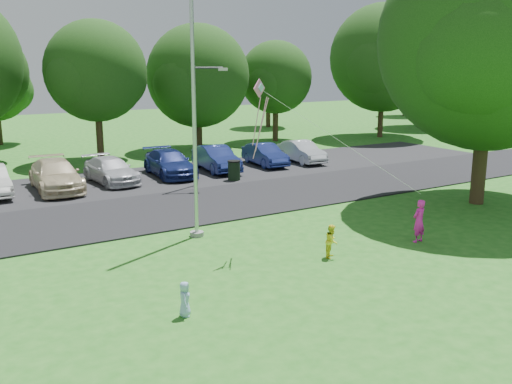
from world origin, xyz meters
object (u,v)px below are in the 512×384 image
woman (419,221)px  child_yellow (332,241)px  child_blue (185,299)px  big_tree (490,45)px  kite (264,105)px  trash_can (234,171)px  flagpole (194,121)px  street_lamp (200,114)px

woman → child_yellow: (-3.59, 0.34, -0.22)m
child_blue → child_yellow: bearing=-49.0°
big_tree → woman: 9.19m
woman → kite: kite is taller
child_yellow → big_tree: bearing=-25.3°
child_yellow → trash_can: bearing=37.3°
flagpole → child_blue: 7.65m
flagpole → big_tree: size_ratio=0.85×
trash_can → woman: (0.29, -12.51, 0.21)m
woman → flagpole: bearing=-44.0°
big_tree → child_yellow: big_tree is taller
kite → street_lamp: bearing=52.5°
big_tree → child_blue: 17.51m
flagpole → kite: flagpole is taller
trash_can → woman: woman is taller
big_tree → woman: (-6.42, -2.51, -6.08)m
flagpole → child_yellow: size_ratio=9.23×
woman → child_blue: size_ratio=1.69×
street_lamp → kite: bearing=-80.5°
street_lamp → woman: (2.35, -12.25, -2.86)m
street_lamp → woman: 12.80m
big_tree → kite: 11.61m
child_yellow → woman: bearing=-43.0°
trash_can → flagpole: bearing=-127.4°
trash_can → kite: 12.14m
child_yellow → kite: size_ratio=0.20×
big_tree → child_blue: bearing=-166.9°
child_blue → trash_can: bearing=-7.4°
street_lamp → child_yellow: bearing=-71.6°
flagpole → kite: 2.88m
flagpole → kite: (1.26, -2.51, 0.66)m
woman → child_blue: 9.54m
trash_can → child_blue: 16.49m
woman → child_blue: bearing=-0.0°
big_tree → child_yellow: size_ratio=10.86×
street_lamp → trash_can: bearing=31.6°
woman → kite: size_ratio=0.28×
woman → child_blue: woman is taller
street_lamp → kite: 10.48m
flagpole → big_tree: big_tree is taller
trash_can → child_blue: bearing=-123.8°
trash_can → street_lamp: bearing=-172.7°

